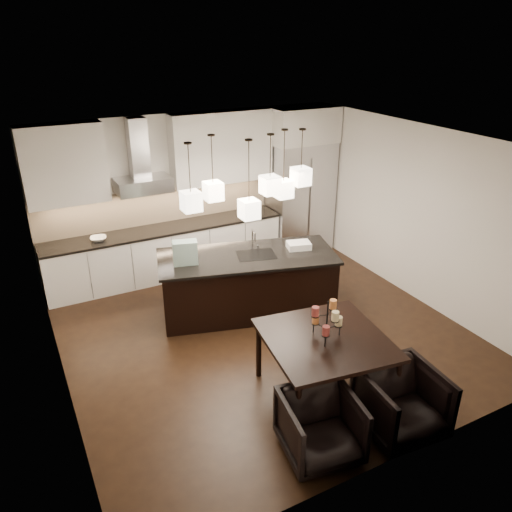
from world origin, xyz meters
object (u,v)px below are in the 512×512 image
armchair_left (320,427)px  refrigerator (300,198)px  armchair_right (402,403)px  island_body (247,284)px  dining_table (324,367)px

armchair_left → refrigerator: bearing=69.7°
armchair_left → armchair_right: bearing=1.3°
island_body → armchair_left: island_body is taller
refrigerator → dining_table: bearing=-118.1°
refrigerator → island_body: bearing=-139.5°
dining_table → armchair_right: bearing=-57.1°
refrigerator → armchair_right: 5.17m
refrigerator → armchair_left: refrigerator is taller
island_body → armchair_right: island_body is taller
refrigerator → island_body: (-2.01, -1.72, -0.62)m
dining_table → armchair_right: (0.41, -0.89, -0.03)m
refrigerator → dining_table: 4.52m
dining_table → armchair_right: size_ratio=1.63×
refrigerator → armchair_right: size_ratio=2.56×
island_body → armchair_right: bearing=-68.6°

